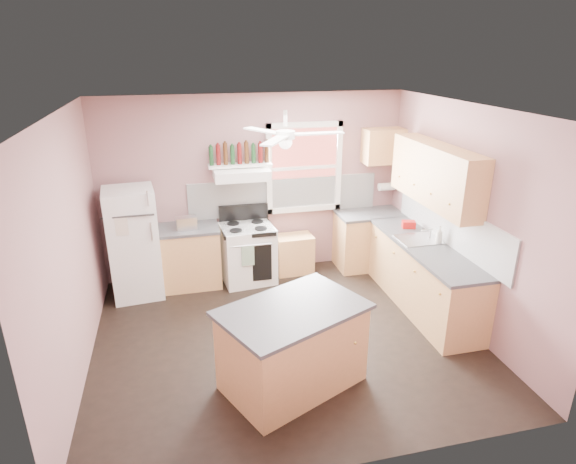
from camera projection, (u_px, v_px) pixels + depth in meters
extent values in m
plane|color=black|center=(286.00, 337.00, 5.85)|extent=(4.50, 4.50, 0.00)
plane|color=white|center=(285.00, 110.00, 4.87)|extent=(4.50, 4.50, 0.00)
cube|color=#8C6262|center=(255.00, 186.00, 7.20)|extent=(4.50, 0.05, 2.70)
cube|color=#8C6262|center=(467.00, 218.00, 5.86)|extent=(0.05, 4.00, 2.70)
cube|color=#8C6262|center=(67.00, 253.00, 4.86)|extent=(0.05, 4.00, 2.70)
cube|color=white|center=(284.00, 196.00, 7.32)|extent=(2.90, 0.03, 0.55)
cube|color=white|center=(449.00, 223.00, 6.18)|extent=(0.03, 2.60, 0.55)
cube|color=maroon|center=(304.00, 168.00, 7.23)|extent=(1.00, 0.02, 1.20)
cube|color=white|center=(304.00, 168.00, 7.21)|extent=(1.16, 0.07, 1.36)
cube|color=white|center=(134.00, 243.00, 6.60)|extent=(0.72, 0.70, 1.55)
cube|color=tan|center=(188.00, 258.00, 7.00)|extent=(0.90, 0.60, 0.86)
cube|color=#3E3E40|center=(186.00, 229.00, 6.84)|extent=(0.92, 0.62, 0.04)
cube|color=silver|center=(186.00, 223.00, 6.74)|extent=(0.30, 0.19, 0.18)
cube|color=white|center=(248.00, 254.00, 7.14)|extent=(0.80, 0.71, 0.86)
cube|color=white|center=(241.00, 174.00, 6.80)|extent=(0.78, 0.50, 0.14)
cube|color=white|center=(240.00, 165.00, 6.87)|extent=(0.90, 0.26, 0.03)
cube|color=tan|center=(294.00, 255.00, 7.45)|extent=(0.57, 0.39, 0.56)
cube|color=tan|center=(368.00, 241.00, 7.62)|extent=(1.00, 0.60, 0.86)
cube|color=tan|center=(423.00, 278.00, 6.39)|extent=(0.60, 2.20, 0.86)
cube|color=#3E3E40|center=(370.00, 214.00, 7.45)|extent=(1.02, 0.62, 0.04)
cube|color=#3E3E40|center=(426.00, 247.00, 6.23)|extent=(0.62, 2.22, 0.04)
cube|color=silver|center=(419.00, 240.00, 6.40)|extent=(0.55, 0.45, 0.03)
cylinder|color=silver|center=(430.00, 234.00, 6.41)|extent=(0.03, 0.03, 0.14)
cube|color=tan|center=(435.00, 175.00, 6.11)|extent=(0.33, 1.80, 0.76)
cube|color=tan|center=(383.00, 146.00, 7.25)|extent=(0.60, 0.33, 0.52)
cylinder|color=white|center=(387.00, 187.00, 7.54)|extent=(0.26, 0.12, 0.12)
cube|color=tan|center=(293.00, 348.00, 4.89)|extent=(1.56, 1.32, 0.86)
cube|color=#3E3E40|center=(293.00, 310.00, 4.73)|extent=(1.67, 1.42, 0.04)
cylinder|color=white|center=(285.00, 135.00, 4.96)|extent=(0.20, 0.20, 0.08)
imported|color=silver|center=(439.00, 235.00, 6.24)|extent=(0.13, 0.13, 0.23)
cube|color=red|center=(409.00, 224.00, 6.80)|extent=(0.21, 0.17, 0.10)
cylinder|color=#143819|center=(211.00, 156.00, 6.73)|extent=(0.06, 0.06, 0.27)
cylinder|color=#590F0F|center=(218.00, 155.00, 6.75)|extent=(0.06, 0.06, 0.29)
cylinder|color=#3F230F|center=(225.00, 154.00, 6.77)|extent=(0.06, 0.06, 0.31)
cylinder|color=#143819|center=(233.00, 155.00, 6.80)|extent=(0.06, 0.06, 0.27)
cylinder|color=#590F0F|center=(240.00, 154.00, 6.81)|extent=(0.06, 0.06, 0.29)
cylinder|color=#3F230F|center=(246.00, 153.00, 6.83)|extent=(0.06, 0.06, 0.31)
cylinder|color=#143819|center=(253.00, 154.00, 6.86)|extent=(0.06, 0.06, 0.27)
cylinder|color=#590F0F|center=(260.00, 153.00, 6.88)|extent=(0.06, 0.06, 0.29)
cylinder|color=#3F230F|center=(267.00, 152.00, 6.90)|extent=(0.06, 0.06, 0.31)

